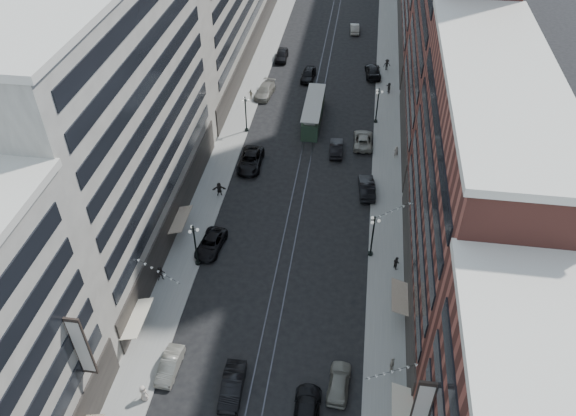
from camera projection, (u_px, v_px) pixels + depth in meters
The scene contains 35 objects.
ground at pixel (314, 118), 83.99m from camera, with size 220.00×220.00×0.00m, color black.
sidewalk_west at pixel (254, 82), 92.69m from camera, with size 4.00×180.00×0.15m, color gray.
sidewalk_east at pixel (388, 91), 90.35m from camera, with size 4.00×180.00×0.15m, color gray.
rail_west at pixel (316, 86), 91.64m from camera, with size 0.12×180.00×0.02m, color #2D2D33.
rail_east at pixel (324, 87), 91.49m from camera, with size 0.12×180.00×0.02m, color #2D2D33.
building_west_mid at pixel (121, 124), 56.33m from camera, with size 8.00×36.00×28.00m, color #A49F91.
building_east_mid at pixel (469, 200), 50.21m from camera, with size 8.00×30.00×24.00m, color brown.
lamppost_sw_far at pixel (195, 244), 58.73m from camera, with size 1.03×1.14×5.52m.
lamppost_sw_mid at pixel (246, 113), 79.19m from camera, with size 1.03×1.14×5.52m.
lamppost_se_far at pixel (373, 235), 59.80m from camera, with size 1.03×1.14×5.52m.
lamppost_se_mid at pixel (377, 104), 81.02m from camera, with size 1.03×1.14×5.52m.
streetcar at pixel (313, 112), 82.44m from camera, with size 2.55×11.54×3.19m.
car_1 at pixel (170, 365), 50.15m from camera, with size 1.52×4.35×1.43m, color slate.
car_2 at pixel (211, 244), 62.14m from camera, with size 2.45×5.30×1.47m, color black.
car_4 at pixel (339, 382), 48.75m from camera, with size 1.86×4.63×1.58m, color slate.
car_5 at pixel (232, 386), 48.43m from camera, with size 1.76×5.06×1.67m, color black.
car_6 at pixel (307, 411), 46.67m from camera, with size 2.26×5.57×1.62m, color black.
pedestrian_1 at pixel (143, 393), 47.66m from camera, with size 0.89×0.49×1.82m, color #BEAF9D.
pedestrian_2 at pixel (161, 274), 58.25m from camera, with size 0.88×0.48×1.81m, color black.
pedestrian_4 at pixel (392, 365), 49.88m from camera, with size 1.00×0.45×1.70m, color #A09684.
car_7 at pixel (250, 160), 74.13m from camera, with size 2.93×6.34×1.76m, color black.
car_8 at pixel (265, 91), 88.81m from camera, with size 2.36×5.80×1.68m, color gray.
car_9 at pixel (282, 55), 98.69m from camera, with size 2.06×5.11×1.74m, color black.
car_10 at pixel (367, 187), 69.73m from camera, with size 1.84×5.28×1.74m, color black.
car_11 at pixel (363, 140), 78.11m from camera, with size 2.57×5.58×1.55m, color gray.
car_12 at pixel (373, 71), 93.99m from camera, with size 2.42×5.95×1.73m, color black.
car_13 at pixel (308, 75), 92.97m from camera, with size 2.10×5.22×1.78m, color black.
car_14 at pixel (355, 28), 108.00m from camera, with size 1.64×4.70×1.55m, color gray.
pedestrian_5 at pixel (219, 189), 69.15m from camera, with size 1.69×0.49×1.83m, color black.
pedestrian_6 at pixel (251, 94), 87.67m from camera, with size 0.97×0.44×1.65m, color #A6A08A.
pedestrian_7 at pixel (396, 262), 59.67m from camera, with size 0.76×0.42×1.56m, color black.
pedestrian_8 at pixel (396, 152), 75.36m from camera, with size 0.66×0.43×1.81m, color gray.
pedestrian_9 at pixel (387, 65), 95.27m from camera, with size 1.24×0.51×1.92m, color black.
car_extra_0 at pixel (336, 148), 76.56m from camera, with size 1.70×4.87×1.60m, color black.
pedestrian_extra_0 at pixel (389, 88), 89.29m from camera, with size 1.55×0.45×1.68m, color black.
Camera 1 is at (6.34, -12.75, 43.78)m, focal length 35.00 mm.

